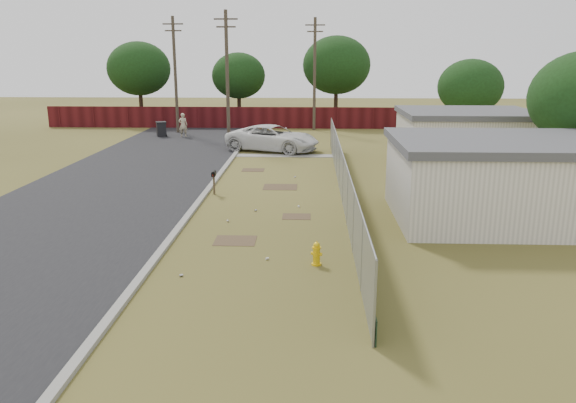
{
  "coord_description": "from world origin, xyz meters",
  "views": [
    {
      "loc": [
        1.71,
        -22.94,
        6.1
      ],
      "look_at": [
        0.94,
        -3.88,
        1.1
      ],
      "focal_mm": 35.0,
      "sensor_mm": 36.0,
      "label": 1
    }
  ],
  "objects_px": {
    "pedestrian": "(183,125)",
    "trash_bin": "(161,129)",
    "fire_hydrant": "(316,254)",
    "mailbox": "(214,176)",
    "pickup_truck": "(273,138)"
  },
  "relations": [
    {
      "from": "pedestrian",
      "to": "mailbox",
      "type": "bearing_deg",
      "value": 103.28
    },
    {
      "from": "mailbox",
      "to": "pedestrian",
      "type": "distance_m",
      "value": 18.76
    },
    {
      "from": "mailbox",
      "to": "pickup_truck",
      "type": "distance_m",
      "value": 12.06
    },
    {
      "from": "pickup_truck",
      "to": "trash_bin",
      "type": "xyz_separation_m",
      "value": [
        -9.0,
        6.28,
        -0.26
      ]
    },
    {
      "from": "pedestrian",
      "to": "trash_bin",
      "type": "height_order",
      "value": "pedestrian"
    },
    {
      "from": "pedestrian",
      "to": "trash_bin",
      "type": "bearing_deg",
      "value": -11.12
    },
    {
      "from": "pickup_truck",
      "to": "trash_bin",
      "type": "relative_size",
      "value": 5.31
    },
    {
      "from": "fire_hydrant",
      "to": "pickup_truck",
      "type": "distance_m",
      "value": 20.7
    },
    {
      "from": "fire_hydrant",
      "to": "trash_bin",
      "type": "distance_m",
      "value": 29.24
    },
    {
      "from": "pickup_truck",
      "to": "trash_bin",
      "type": "bearing_deg",
      "value": 75.93
    },
    {
      "from": "mailbox",
      "to": "pickup_truck",
      "type": "height_order",
      "value": "pickup_truck"
    },
    {
      "from": "fire_hydrant",
      "to": "pedestrian",
      "type": "height_order",
      "value": "pedestrian"
    },
    {
      "from": "mailbox",
      "to": "trash_bin",
      "type": "bearing_deg",
      "value": 111.42
    },
    {
      "from": "pickup_truck",
      "to": "pedestrian",
      "type": "distance_m",
      "value": 9.44
    },
    {
      "from": "fire_hydrant",
      "to": "mailbox",
      "type": "distance_m",
      "value": 9.74
    }
  ]
}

